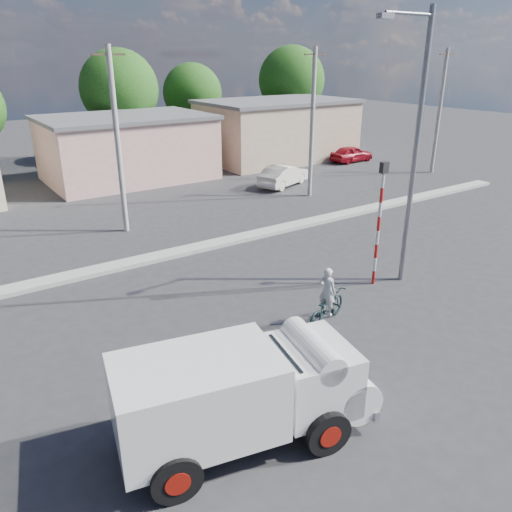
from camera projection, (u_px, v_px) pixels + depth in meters
ground_plane at (335, 326)px, 15.01m from camera, size 120.00×120.00×0.00m
median at (206, 246)px, 21.11m from camera, size 40.00×0.80×0.16m
truck at (247, 392)px, 10.15m from camera, size 5.63×3.00×2.21m
bicycle at (326, 307)px, 15.02m from camera, size 2.13×1.35×1.06m
cyclist at (327, 300)px, 14.93m from camera, size 0.53×0.65×1.52m
car_cream at (283, 175)px, 30.80m from camera, size 4.23×2.76×1.32m
car_red at (352, 154)px, 37.79m from camera, size 3.60×1.52×1.21m
traffic_pole at (380, 214)px, 16.85m from camera, size 0.28×0.18×4.36m
streetlight at (413, 142)px, 16.22m from camera, size 2.34×0.22×9.00m
building_row at (113, 147)px, 31.64m from camera, size 37.80×7.30×4.44m
tree_row at (114, 92)px, 36.90m from camera, size 43.62×7.43×8.42m
utility_poles at (222, 132)px, 24.37m from camera, size 35.40×0.24×8.00m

